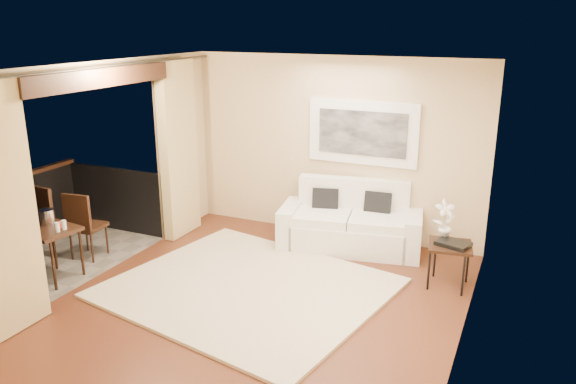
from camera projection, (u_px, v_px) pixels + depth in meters
The scene contains 18 objects.
floor at pixel (259, 303), 6.56m from camera, with size 5.00×5.00×0.00m, color brown.
room_shell at pixel (96, 78), 6.65m from camera, with size 5.00×6.40×5.00m.
balcony at pixel (47, 245), 7.80m from camera, with size 1.81×2.60×1.17m.
curtains at pixel (107, 174), 6.99m from camera, with size 0.16×4.80×2.64m.
artwork at pixel (363, 133), 8.06m from camera, with size 1.62×0.07×0.92m.
rug at pixel (248, 288), 6.90m from camera, with size 3.12×2.72×0.04m, color beige.
sofa at pixel (351, 224), 8.12m from camera, with size 2.12×1.21×0.96m.
side_table at pixel (450, 249), 6.86m from camera, with size 0.59×0.59×0.55m.
tray at pixel (453, 244), 6.80m from camera, with size 0.38×0.28×0.05m, color black.
orchid at pixel (445, 220), 6.94m from camera, with size 0.27×0.18×0.51m, color white.
bistro_table at pixel (51, 235), 7.01m from camera, with size 0.65×0.65×0.68m.
balcony_chair_far at pixel (82, 221), 7.62m from camera, with size 0.46×0.46×0.96m.
balcony_chair_near at pixel (37, 218), 7.69m from camera, with size 0.48×0.49×1.00m.
ice_bucket at pixel (47, 217), 7.12m from camera, with size 0.18×0.18×0.20m, color white.
candle at pixel (62, 225), 7.04m from camera, with size 0.06×0.06×0.07m, color red.
vase at pixel (36, 228), 6.77m from camera, with size 0.04×0.04×0.18m, color silver.
glass_a at pixel (57, 227), 6.88m from camera, with size 0.06×0.06×0.12m, color white.
glass_b at pixel (64, 225), 6.96m from camera, with size 0.06×0.06×0.12m, color silver.
Camera 1 is at (2.71, -5.23, 3.17)m, focal length 35.00 mm.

